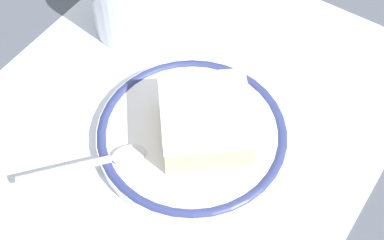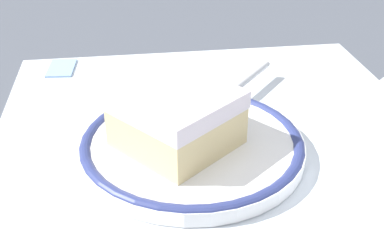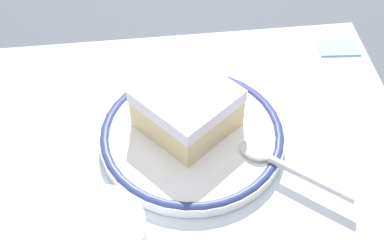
{
  "view_description": "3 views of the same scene",
  "coord_description": "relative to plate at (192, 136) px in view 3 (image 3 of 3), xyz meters",
  "views": [
    {
      "loc": [
        0.28,
        0.21,
        0.48
      ],
      "look_at": [
        0.01,
        0.03,
        0.03
      ],
      "focal_mm": 52.73,
      "sensor_mm": 36.0,
      "label": 1
    },
    {
      "loc": [
        -0.34,
        0.08,
        0.24
      ],
      "look_at": [
        0.01,
        0.03,
        0.03
      ],
      "focal_mm": 46.4,
      "sensor_mm": 36.0,
      "label": 2
    },
    {
      "loc": [
        -0.03,
        -0.36,
        0.45
      ],
      "look_at": [
        0.01,
        0.03,
        0.03
      ],
      "focal_mm": 52.31,
      "sensor_mm": 36.0,
      "label": 3
    }
  ],
  "objects": [
    {
      "name": "placemat",
      "position": [
        -0.01,
        -0.03,
        -0.01
      ],
      "size": [
        0.5,
        0.41,
        0.0
      ],
      "primitive_type": "cube",
      "color": "silver",
      "rests_on": "ground_plane"
    },
    {
      "name": "sugar_packet",
      "position": [
        0.2,
        0.13,
        -0.0
      ],
      "size": [
        0.05,
        0.03,
        0.01
      ],
      "primitive_type": "cube",
      "rotation": [
        0.0,
        0.0,
        6.2
      ],
      "color": "#8CB2E0",
      "rests_on": "placemat"
    },
    {
      "name": "ground_plane",
      "position": [
        -0.01,
        -0.03,
        -0.01
      ],
      "size": [
        2.4,
        2.4,
        0.0
      ],
      "primitive_type": "plane",
      "color": "#4C515B"
    },
    {
      "name": "cake_slice",
      "position": [
        -0.0,
        0.01,
        0.03
      ],
      "size": [
        0.12,
        0.12,
        0.05
      ],
      "color": "beige",
      "rests_on": "plate"
    },
    {
      "name": "plate",
      "position": [
        0.0,
        0.0,
        0.0
      ],
      "size": [
        0.19,
        0.19,
        0.02
      ],
      "color": "white",
      "rests_on": "placemat"
    },
    {
      "name": "spoon",
      "position": [
        0.08,
        -0.05,
        0.01
      ],
      "size": [
        0.11,
        0.09,
        0.01
      ],
      "color": "silver",
      "rests_on": "plate"
    }
  ]
}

